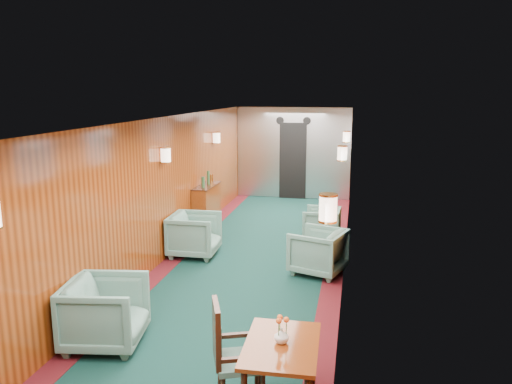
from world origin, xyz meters
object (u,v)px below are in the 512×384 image
credenza (207,207)px  armchair_right_near (318,251)px  armchair_left_near (106,313)px  armchair_right_far (322,224)px  side_chair (230,350)px  armchair_left_far (195,235)px  dining_table (281,355)px

credenza → armchair_right_near: 3.19m
armchair_left_near → armchair_right_far: size_ratio=1.23×
side_chair → armchair_left_far: 4.30m
side_chair → armchair_left_near: bearing=133.3°
side_chair → armchair_left_far: side_chair is taller
armchair_left_far → armchair_right_near: size_ratio=1.05×
armchair_left_far → armchair_right_far: size_ratio=1.19×
armchair_left_near → armchair_left_far: 3.17m
dining_table → armchair_left_near: (-2.12, 0.84, -0.19)m
armchair_right_far → credenza: bearing=-93.1°
armchair_left_near → armchair_left_far: armchair_left_near is taller
credenza → armchair_right_far: (2.37, -0.23, -0.17)m
dining_table → armchair_right_near: 3.58m
side_chair → credenza: credenza is taller
credenza → armchair_left_near: 4.79m
credenza → armchair_right_near: (2.44, -2.05, -0.12)m
armchair_right_near → dining_table: bearing=17.7°
armchair_right_near → armchair_right_far: 1.82m
credenza → armchair_left_far: credenza is taller
armchair_left_far → armchair_right_near: armchair_left_far is taller
armchair_right_near → armchair_right_far: armchair_right_near is taller
dining_table → side_chair: (-0.47, 0.04, -0.03)m
armchair_left_near → dining_table: bearing=-120.5°
credenza → armchair_left_near: (0.28, -4.78, -0.09)m
dining_table → credenza: bearing=111.5°
armchair_right_far → armchair_left_near: bearing=-22.2°
dining_table → armchair_right_far: bearing=88.7°
dining_table → credenza: (-2.40, 5.62, -0.09)m
side_chair → credenza: bearing=88.3°
armchair_left_far → armchair_right_near: (2.17, -0.44, -0.02)m
dining_table → armchair_right_far: (-0.03, 5.39, -0.26)m
dining_table → armchair_right_near: size_ratio=1.19×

